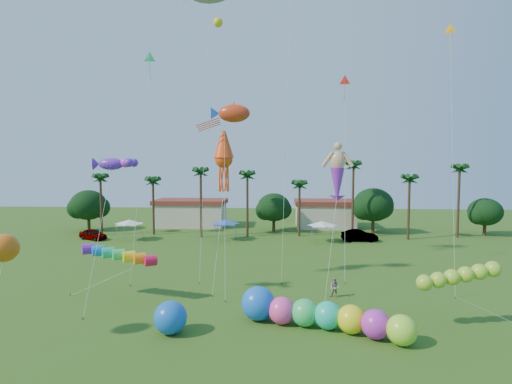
# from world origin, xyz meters

# --- Properties ---
(ground) EXTENTS (160.00, 160.00, 0.00)m
(ground) POSITION_xyz_m (0.00, 0.00, 0.00)
(ground) COLOR #285116
(ground) RESTS_ON ground
(tree_line) EXTENTS (69.46, 8.91, 11.00)m
(tree_line) POSITION_xyz_m (3.57, 44.00, 4.28)
(tree_line) COLOR #3A2819
(tree_line) RESTS_ON ground
(buildings_row) EXTENTS (35.00, 7.00, 4.00)m
(buildings_row) POSITION_xyz_m (-3.09, 50.00, 2.00)
(buildings_row) COLOR beige
(buildings_row) RESTS_ON ground
(tent_row) EXTENTS (31.00, 4.00, 0.60)m
(tent_row) POSITION_xyz_m (-6.00, 36.33, 2.75)
(tent_row) COLOR white
(tent_row) RESTS_ON ground
(car_a) EXTENTS (4.96, 3.77, 1.57)m
(car_a) POSITION_xyz_m (-25.66, 36.31, 0.79)
(car_a) COLOR #4C4C54
(car_a) RESTS_ON ground
(car_b) EXTENTS (5.09, 1.78, 1.68)m
(car_b) POSITION_xyz_m (13.48, 37.11, 0.84)
(car_b) COLOR #4C4C54
(car_b) RESTS_ON ground
(spectator_b) EXTENTS (1.01, 0.94, 1.66)m
(spectator_b) POSITION_xyz_m (6.47, 12.33, 0.83)
(spectator_b) COLOR gray
(spectator_b) RESTS_ON ground
(caterpillar_inflatable) EXTENTS (11.53, 6.00, 2.42)m
(caterpillar_inflatable) POSITION_xyz_m (4.35, 5.79, 1.02)
(caterpillar_inflatable) COLOR #FF43A2
(caterpillar_inflatable) RESTS_ON ground
(blue_ball) EXTENTS (2.18, 2.18, 2.18)m
(blue_ball) POSITION_xyz_m (-5.33, 4.48, 1.09)
(blue_ball) COLOR blue
(blue_ball) RESTS_ON ground
(rainbow_tube) EXTENTS (8.95, 3.46, 3.90)m
(rainbow_tube) POSITION_xyz_m (-10.17, 10.26, 3.44)
(rainbow_tube) COLOR red
(rainbow_tube) RESTS_ON ground
(green_worm) EXTENTS (9.99, 1.58, 3.82)m
(green_worm) POSITION_xyz_m (11.59, 6.26, 3.17)
(green_worm) COLOR #96D02E
(green_worm) RESTS_ON ground
(orange_ball_kite) EXTENTS (2.25, 2.69, 6.93)m
(orange_ball_kite) POSITION_xyz_m (-14.84, 2.22, 6.08)
(orange_ball_kite) COLOR #DF5F12
(orange_ball_kite) RESTS_ON ground
(merman_kite) EXTENTS (2.78, 5.58, 12.62)m
(merman_kite) POSITION_xyz_m (6.88, 14.50, 10.16)
(merman_kite) COLOR #DCA67D
(merman_kite) RESTS_ON ground
(fish_kite) EXTENTS (4.38, 5.98, 16.68)m
(fish_kite) POSITION_xyz_m (-2.32, 15.80, 15.76)
(fish_kite) COLOR red
(fish_kite) RESTS_ON ground
(squid_kite) EXTENTS (2.33, 5.70, 14.38)m
(squid_kite) POSITION_xyz_m (-3.39, 16.43, 11.64)
(squid_kite) COLOR #FF4A14
(squid_kite) RESTS_ON ground
(lobster_kite) EXTENTS (3.71, 4.89, 11.85)m
(lobster_kite) POSITION_xyz_m (-11.49, 10.18, 11.16)
(lobster_kite) COLOR #6928CC
(lobster_kite) RESTS_ON ground
(delta_kite_red) EXTENTS (1.26, 4.91, 20.19)m
(delta_kite_red) POSITION_xyz_m (8.41, 20.75, 19.24)
(delta_kite_red) COLOR red
(delta_kite_red) RESTS_ON ground
(delta_kite_yellow) EXTENTS (1.18, 3.56, 23.44)m
(delta_kite_yellow) POSITION_xyz_m (16.63, 15.74, 22.36)
(delta_kite_yellow) COLOR #FFAA1A
(delta_kite_yellow) RESTS_ON ground
(delta_kite_green) EXTENTS (1.93, 3.34, 21.87)m
(delta_kite_green) POSITION_xyz_m (-10.59, 17.38, 20.88)
(delta_kite_green) COLOR #31D374
(delta_kite_green) RESTS_ON ground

